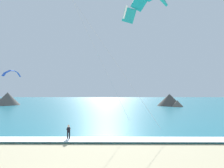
{
  "coord_description": "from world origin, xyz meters",
  "views": [
    {
      "loc": [
        4.42,
        -11.85,
        5.56
      ],
      "look_at": [
        4.24,
        15.76,
        6.09
      ],
      "focal_mm": 37.52,
      "sensor_mm": 36.0,
      "label": 1
    }
  ],
  "objects_px": {
    "kitesurfer": "(69,132)",
    "kite_primary": "(145,1)",
    "surfboard": "(69,140)",
    "kite_distant": "(12,73)"
  },
  "relations": [
    {
      "from": "kite_distant",
      "to": "kite_primary",
      "type": "bearing_deg",
      "value": -43.53
    },
    {
      "from": "kitesurfer",
      "to": "kite_primary",
      "type": "xyz_separation_m",
      "value": [
        8.75,
        3.97,
        15.53
      ]
    },
    {
      "from": "kitesurfer",
      "to": "kite_primary",
      "type": "height_order",
      "value": "kite_primary"
    },
    {
      "from": "kitesurfer",
      "to": "surfboard",
      "type": "bearing_deg",
      "value": -77.46
    },
    {
      "from": "kite_primary",
      "to": "kite_distant",
      "type": "xyz_separation_m",
      "value": [
        -28.37,
        26.95,
        -7.12
      ]
    },
    {
      "from": "kite_distant",
      "to": "surfboard",
      "type": "bearing_deg",
      "value": -57.62
    },
    {
      "from": "surfboard",
      "to": "kitesurfer",
      "type": "height_order",
      "value": "kitesurfer"
    },
    {
      "from": "kitesurfer",
      "to": "kite_distant",
      "type": "bearing_deg",
      "value": 122.39
    },
    {
      "from": "kite_primary",
      "to": "kite_distant",
      "type": "height_order",
      "value": "kite_primary"
    },
    {
      "from": "surfboard",
      "to": "kite_primary",
      "type": "distance_m",
      "value": 19.05
    }
  ]
}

